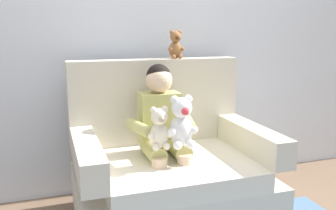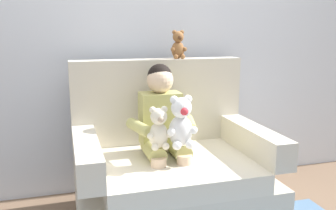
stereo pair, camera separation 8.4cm
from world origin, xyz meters
name	(u,v)px [view 2 (the right image)]	position (x,y,z in m)	size (l,w,h in m)	color
back_wall	(149,18)	(0.00, 0.63, 1.30)	(6.00, 0.10, 2.60)	silver
armchair	(170,170)	(0.00, 0.05, 0.31)	(1.21, 0.87, 1.01)	beige
seated_child	(163,123)	(-0.04, 0.07, 0.63)	(0.45, 0.39, 0.82)	tan
plush_white	(181,123)	(0.01, -0.13, 0.68)	(0.18, 0.15, 0.31)	white
plush_cream	(159,129)	(-0.12, -0.12, 0.65)	(0.15, 0.12, 0.25)	silver
plush_brown_on_backrest	(178,45)	(0.15, 0.36, 1.11)	(0.12, 0.10, 0.20)	brown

